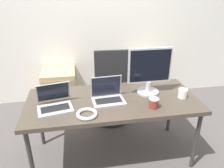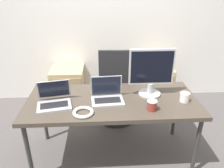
{
  "view_description": "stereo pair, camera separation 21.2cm",
  "coord_description": "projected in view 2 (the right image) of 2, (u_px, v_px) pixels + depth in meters",
  "views": [
    {
      "loc": [
        -0.32,
        -1.86,
        1.75
      ],
      "look_at": [
        0.0,
        0.04,
        0.85
      ],
      "focal_mm": 35.0,
      "sensor_mm": 36.0,
      "label": 1
    },
    {
      "loc": [
        -0.11,
        -1.89,
        1.75
      ],
      "look_at": [
        0.0,
        0.04,
        0.85
      ],
      "focal_mm": 35.0,
      "sensor_mm": 36.0,
      "label": 2
    }
  ],
  "objects": [
    {
      "name": "office_chair",
      "position": [
        117.0,
        95.0,
        2.9
      ],
      "size": [
        0.56,
        0.57,
        1.06
      ],
      "color": "#232326",
      "rests_on": "ground_plane"
    },
    {
      "name": "cabinet_right",
      "position": [
        155.0,
        85.0,
        3.41
      ],
      "size": [
        0.47,
        0.49,
        0.6
      ],
      "color": "tan",
      "rests_on": "ground_plane"
    },
    {
      "name": "coffee_cup_white",
      "position": [
        185.0,
        97.0,
        2.1
      ],
      "size": [
        0.09,
        0.09,
        0.09
      ],
      "color": "white",
      "rests_on": "desk"
    },
    {
      "name": "cable_coil",
      "position": [
        83.0,
        112.0,
        1.91
      ],
      "size": [
        0.19,
        0.19,
        0.03
      ],
      "color": "white",
      "rests_on": "desk"
    },
    {
      "name": "desk",
      "position": [
        112.0,
        103.0,
        2.18
      ],
      "size": [
        1.68,
        0.75,
        0.7
      ],
      "color": "#473D33",
      "rests_on": "ground_plane"
    },
    {
      "name": "coffee_cup_brown",
      "position": [
        152.0,
        105.0,
        1.96
      ],
      "size": [
        0.09,
        0.09,
        0.09
      ],
      "color": "maroon",
      "rests_on": "desk"
    },
    {
      "name": "cabinet_left",
      "position": [
        69.0,
        87.0,
        3.34
      ],
      "size": [
        0.47,
        0.49,
        0.6
      ],
      "color": "tan",
      "rests_on": "ground_plane"
    },
    {
      "name": "laptop_right",
      "position": [
        107.0,
        96.0,
        2.12
      ],
      "size": [
        0.32,
        0.25,
        0.23
      ],
      "color": "#ADADB2",
      "rests_on": "desk"
    },
    {
      "name": "ground_plane",
      "position": [
        112.0,
        154.0,
        2.45
      ],
      "size": [
        14.0,
        14.0,
        0.0
      ],
      "primitive_type": "plane",
      "color": "#514C4C"
    },
    {
      "name": "monitor",
      "position": [
        151.0,
        73.0,
        2.15
      ],
      "size": [
        0.44,
        0.23,
        0.48
      ],
      "color": "#B7B7BC",
      "rests_on": "desk"
    },
    {
      "name": "laptop_left",
      "position": [
        54.0,
        100.0,
        2.05
      ],
      "size": [
        0.34,
        0.33,
        0.22
      ],
      "color": "#ADADB2",
      "rests_on": "desk"
    },
    {
      "name": "wall_back",
      "position": [
        107.0,
        16.0,
        3.2
      ],
      "size": [
        10.0,
        0.05,
        2.6
      ],
      "color": "white",
      "rests_on": "ground_plane"
    }
  ]
}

